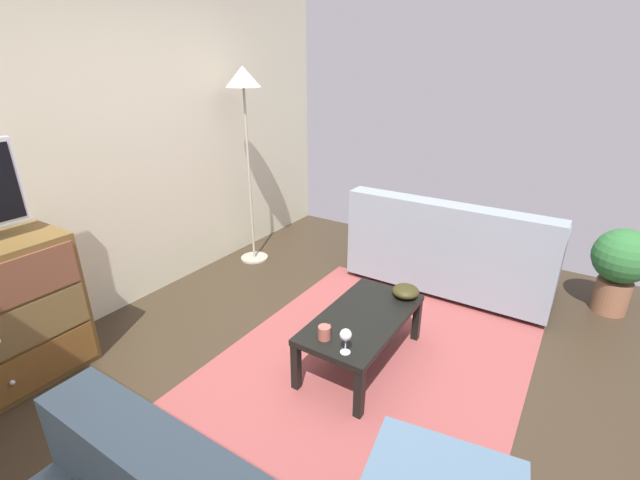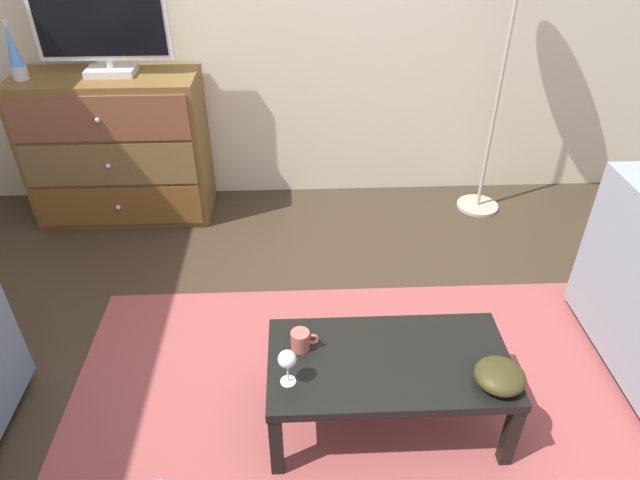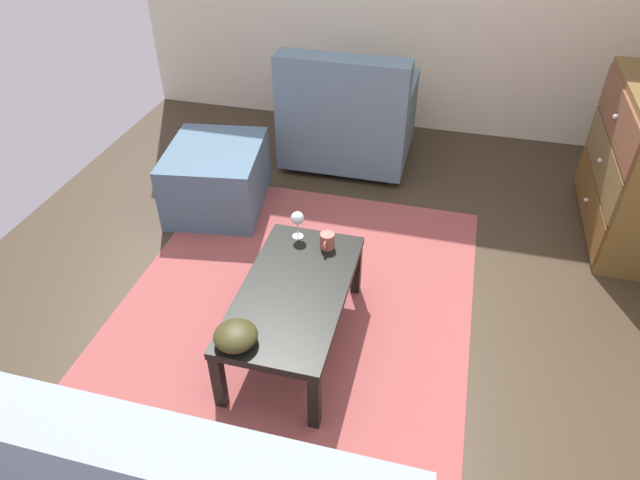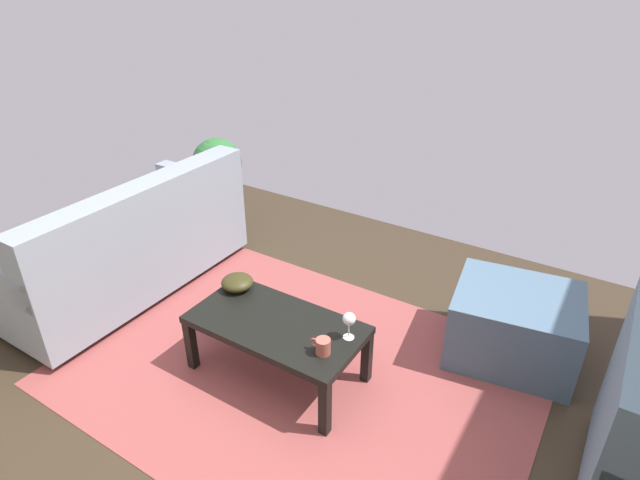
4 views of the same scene
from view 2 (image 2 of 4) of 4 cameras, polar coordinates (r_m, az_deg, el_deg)
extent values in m
cube|color=#362B1D|center=(2.62, -0.50, -16.20)|extent=(5.28, 4.41, 0.05)
cube|color=brown|center=(2.49, 4.56, -19.14)|extent=(2.60, 1.90, 0.01)
cube|color=brown|center=(3.83, -19.89, 8.82)|extent=(1.09, 0.45, 0.94)
cube|color=brown|center=(3.76, -19.87, 3.26)|extent=(1.03, 0.02, 0.27)
sphere|color=silver|center=(3.75, -19.93, 3.13)|extent=(0.03, 0.03, 0.03)
cube|color=brown|center=(3.63, -20.77, 7.20)|extent=(1.03, 0.02, 0.27)
sphere|color=silver|center=(3.61, -20.84, 7.07)|extent=(0.03, 0.03, 0.03)
cube|color=brown|center=(3.51, -21.75, 11.41)|extent=(1.03, 0.02, 0.27)
sphere|color=silver|center=(3.50, -21.83, 11.30)|extent=(0.03, 0.03, 0.03)
cube|color=silver|center=(3.66, -20.56, 15.88)|extent=(0.28, 0.18, 0.04)
cylinder|color=silver|center=(3.65, -20.71, 16.54)|extent=(0.04, 0.04, 0.05)
cube|color=silver|center=(3.58, -21.65, 20.66)|extent=(0.76, 0.05, 0.50)
cube|color=black|center=(3.56, -21.77, 20.56)|extent=(0.71, 0.01, 0.45)
cylinder|color=#B7B7BC|center=(3.77, -28.34, 14.83)|extent=(0.09, 0.09, 0.08)
cone|color=#4C8CE5|center=(3.73, -28.99, 16.96)|extent=(0.08, 0.08, 0.22)
cylinder|color=#B7B7BC|center=(3.70, -29.56, 18.76)|extent=(0.04, 0.04, 0.03)
cube|color=black|center=(2.55, -4.28, -11.91)|extent=(0.05, 0.05, 0.33)
cube|color=black|center=(2.66, 15.91, -10.87)|extent=(0.05, 0.05, 0.33)
cube|color=black|center=(2.26, -4.49, -20.07)|extent=(0.05, 0.05, 0.33)
cube|color=black|center=(2.40, 18.90, -18.33)|extent=(0.05, 0.05, 0.33)
cube|color=black|center=(2.28, 7.10, -12.35)|extent=(0.96, 0.50, 0.04)
cylinder|color=silver|center=(2.18, -3.27, -14.22)|extent=(0.06, 0.06, 0.00)
cylinder|color=silver|center=(2.14, -3.31, -13.40)|extent=(0.01, 0.01, 0.09)
sphere|color=silver|center=(2.09, -3.38, -12.06)|extent=(0.07, 0.07, 0.07)
cylinder|color=#AD5649|center=(2.27, -2.04, -10.21)|extent=(0.08, 0.08, 0.08)
torus|color=#AD5649|center=(2.26, -0.75, -10.10)|extent=(0.05, 0.01, 0.05)
ellipsoid|color=#322F14|center=(2.24, 17.90, -13.08)|extent=(0.19, 0.19, 0.09)
cylinder|color=#332319|center=(3.29, 25.32, -6.39)|extent=(0.05, 0.05, 0.05)
cylinder|color=#332319|center=(2.96, -28.88, -12.92)|extent=(0.05, 0.05, 0.05)
cylinder|color=#A59E8C|center=(4.02, 15.79, 3.41)|extent=(0.28, 0.28, 0.02)
cylinder|color=#A59E8C|center=(3.67, 17.93, 14.88)|extent=(0.02, 0.02, 1.69)
camera|label=1|loc=(1.91, -79.32, 4.09)|focal=24.16mm
camera|label=3|loc=(3.10, 50.70, 27.22)|focal=31.42mm
camera|label=4|loc=(3.50, -24.93, 34.17)|focal=29.28mm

